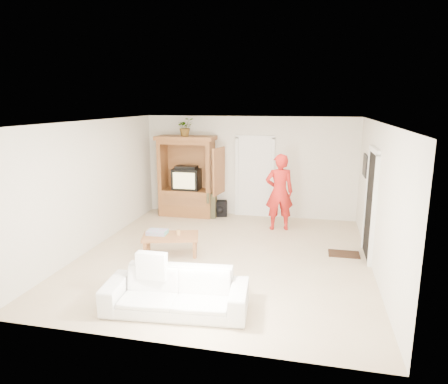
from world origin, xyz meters
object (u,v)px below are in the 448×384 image
object	(u,v)px
armoire	(188,181)
man	(279,192)
sofa	(176,292)
coffee_table	(171,238)

from	to	relation	value
armoire	man	xyz separation A→B (m)	(2.46, -0.71, -0.01)
armoire	sofa	world-z (taller)	armoire
armoire	man	world-z (taller)	armoire
sofa	coffee_table	size ratio (longest dim) A/B	1.70
sofa	coffee_table	world-z (taller)	sofa
man	sofa	distance (m)	4.33
sofa	armoire	bearing A→B (deg)	100.31
armoire	coffee_table	xyz separation A→B (m)	(0.53, -2.81, -0.56)
man	coffee_table	distance (m)	2.90
armoire	man	distance (m)	2.56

